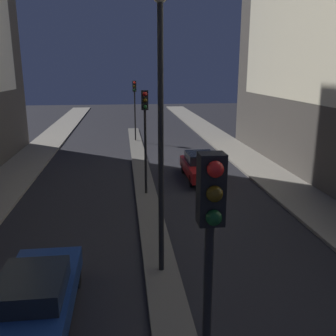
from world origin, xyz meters
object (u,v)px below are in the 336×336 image
object	(u,v)px
street_lamp	(161,96)
car_left_lane	(36,295)
traffic_light_far	(135,97)
traffic_light_near	(209,257)
traffic_light_mid	(145,120)
car_right_lane	(201,166)

from	to	relation	value
street_lamp	car_left_lane	world-z (taller)	street_lamp
traffic_light_far	traffic_light_near	bearing A→B (deg)	-90.00
traffic_light_near	traffic_light_mid	world-z (taller)	same
car_left_lane	car_right_lane	distance (m)	13.58
traffic_light_far	street_lamp	size ratio (longest dim) A/B	0.62
traffic_light_far	car_right_lane	distance (m)	12.47
traffic_light_mid	street_lamp	world-z (taller)	street_lamp
traffic_light_near	car_left_lane	size ratio (longest dim) A/B	1.17
traffic_light_far	car_left_lane	world-z (taller)	traffic_light_far
traffic_light_mid	street_lamp	distance (m)	7.52
traffic_light_mid	car_left_lane	world-z (taller)	traffic_light_mid
traffic_light_far	car_right_lane	world-z (taller)	traffic_light_far
traffic_light_mid	car_left_lane	xyz separation A→B (m)	(-3.31, -9.18, -3.09)
traffic_light_near	traffic_light_far	bearing A→B (deg)	90.00
traffic_light_far	car_left_lane	bearing A→B (deg)	-98.04
street_lamp	car_right_lane	xyz separation A→B (m)	(3.31, 10.01, -4.68)
car_left_lane	car_right_lane	xyz separation A→B (m)	(6.63, 11.85, 0.03)
traffic_light_far	car_right_lane	xyz separation A→B (m)	(3.31, -11.63, -3.06)
car_left_lane	traffic_light_mid	bearing A→B (deg)	70.15
traffic_light_near	car_right_lane	bearing A→B (deg)	78.35
traffic_light_near	traffic_light_mid	xyz separation A→B (m)	(0.00, 13.42, 0.00)
car_right_lane	car_left_lane	bearing A→B (deg)	-119.23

